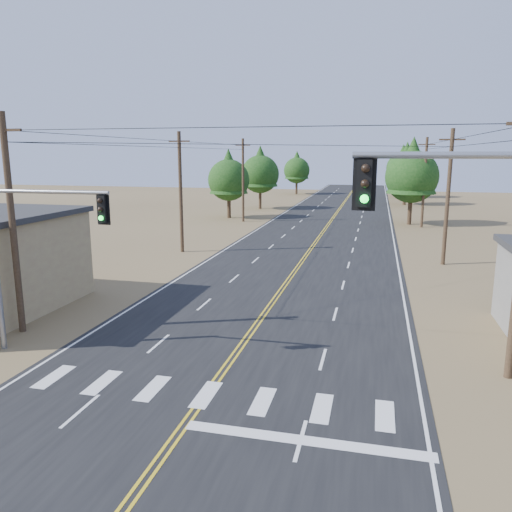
% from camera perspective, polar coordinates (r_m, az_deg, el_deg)
% --- Properties ---
extents(road, '(15.00, 200.00, 0.02)m').
position_cam_1_polar(road, '(38.35, 5.16, -0.76)').
color(road, black).
rests_on(road, ground).
extents(utility_pole_left_near, '(1.80, 0.30, 10.00)m').
position_cam_1_polar(utility_pole_left_near, '(25.04, -26.08, 3.37)').
color(utility_pole_left_near, '#4C3826').
rests_on(utility_pole_left_near, ground).
extents(utility_pole_left_mid, '(1.80, 0.30, 10.00)m').
position_cam_1_polar(utility_pole_left_mid, '(42.31, -8.61, 7.31)').
color(utility_pole_left_mid, '#4C3826').
rests_on(utility_pole_left_mid, ground).
extents(utility_pole_left_far, '(1.80, 0.30, 10.00)m').
position_cam_1_polar(utility_pole_left_far, '(61.26, -1.49, 8.72)').
color(utility_pole_left_far, '#4C3826').
rests_on(utility_pole_left_far, ground).
extents(utility_pole_right_mid, '(1.80, 0.30, 10.00)m').
position_cam_1_polar(utility_pole_right_mid, '(39.52, 21.08, 6.37)').
color(utility_pole_right_mid, '#4C3826').
rests_on(utility_pole_right_mid, ground).
extents(utility_pole_right_far, '(1.80, 0.30, 10.00)m').
position_cam_1_polar(utility_pole_right_far, '(59.37, 18.68, 8.03)').
color(utility_pole_right_far, '#4C3826').
rests_on(utility_pole_right_far, ground).
extents(signal_mast_left, '(5.46, 0.41, 6.93)m').
position_cam_1_polar(signal_mast_left, '(22.19, -24.80, 1.37)').
color(signal_mast_left, gray).
rests_on(signal_mast_left, ground).
extents(tree_left_near, '(5.32, 5.32, 8.87)m').
position_cam_1_polar(tree_left_near, '(64.82, -3.15, 9.14)').
color(tree_left_near, '#3F2D1E').
rests_on(tree_left_near, ground).
extents(tree_left_mid, '(5.66, 5.66, 9.43)m').
position_cam_1_polar(tree_left_mid, '(75.74, 0.48, 9.77)').
color(tree_left_mid, '#3F2D1E').
rests_on(tree_left_mid, ground).
extents(tree_left_far, '(5.29, 5.29, 8.82)m').
position_cam_1_polar(tree_left_far, '(104.14, 4.69, 10.03)').
color(tree_left_far, '#3F2D1E').
rests_on(tree_left_far, ground).
extents(tree_right_near, '(6.09, 6.09, 10.16)m').
position_cam_1_polar(tree_right_near, '(61.33, 17.42, 9.23)').
color(tree_right_near, '#3F2D1E').
rests_on(tree_right_near, ground).
extents(tree_right_mid, '(6.09, 6.09, 10.15)m').
position_cam_1_polar(tree_right_mid, '(85.42, 16.80, 9.79)').
color(tree_right_mid, '#3F2D1E').
rests_on(tree_right_mid, ground).
extents(tree_right_far, '(6.01, 6.01, 10.01)m').
position_cam_1_polar(tree_right_far, '(99.76, 16.42, 9.95)').
color(tree_right_far, '#3F2D1E').
rests_on(tree_right_far, ground).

